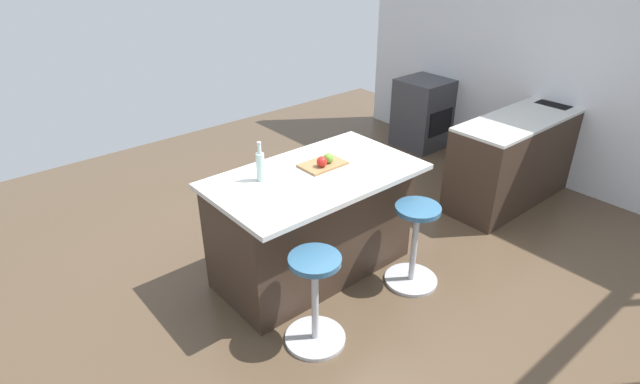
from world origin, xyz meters
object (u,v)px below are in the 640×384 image
(stool_middle, at_px, (315,303))
(apple_red, at_px, (322,162))
(oven_range, at_px, (423,113))
(stool_by_window, at_px, (414,247))
(apple_green, at_px, (328,158))
(kitchen_island, at_px, (312,222))
(water_bottle, at_px, (260,166))
(cutting_board, at_px, (323,164))

(stool_middle, xyz_separation_m, apple_red, (-0.62, -0.65, 0.67))
(oven_range, relative_size, stool_by_window, 1.24)
(stool_middle, distance_m, apple_green, 1.18)
(kitchen_island, xyz_separation_m, water_bottle, (0.39, -0.13, 0.59))
(oven_range, relative_size, kitchen_island, 0.54)
(oven_range, xyz_separation_m, cutting_board, (2.76, 1.19, 0.51))
(oven_range, height_order, water_bottle, water_bottle)
(apple_red, bearing_deg, oven_range, -156.28)
(stool_by_window, height_order, apple_red, apple_red)
(cutting_board, xyz_separation_m, water_bottle, (0.53, -0.10, 0.11))
(cutting_board, bearing_deg, apple_red, 43.75)
(stool_by_window, bearing_deg, cutting_board, -60.96)
(oven_range, height_order, apple_green, apple_green)
(stool_middle, relative_size, water_bottle, 2.31)
(cutting_board, distance_m, apple_green, 0.07)
(apple_green, distance_m, water_bottle, 0.59)
(stool_by_window, height_order, stool_middle, same)
(kitchen_island, xyz_separation_m, cutting_board, (-0.14, -0.03, 0.48))
(oven_range, relative_size, water_bottle, 2.88)
(stool_middle, xyz_separation_m, cutting_board, (-0.66, -0.70, 0.61))
(kitchen_island, height_order, cutting_board, cutting_board)
(apple_red, bearing_deg, apple_green, -165.83)
(apple_green, bearing_deg, stool_middle, 43.66)
(kitchen_island, bearing_deg, cutting_board, -166.55)
(oven_range, distance_m, water_bottle, 3.51)
(oven_range, bearing_deg, apple_red, 23.72)
(kitchen_island, bearing_deg, apple_green, -176.28)
(water_bottle, bearing_deg, apple_red, 163.24)
(stool_by_window, bearing_deg, stool_middle, 0.00)
(kitchen_island, distance_m, water_bottle, 0.72)
(stool_middle, xyz_separation_m, apple_green, (-0.71, -0.67, 0.67))
(kitchen_island, relative_size, cutting_board, 4.65)
(kitchen_island, height_order, apple_green, apple_green)
(stool_middle, bearing_deg, water_bottle, -99.61)
(oven_range, height_order, stool_by_window, oven_range)
(oven_range, height_order, cutting_board, cutting_board)
(oven_range, relative_size, apple_green, 11.07)
(kitchen_island, distance_m, stool_by_window, 0.86)
(kitchen_island, xyz_separation_m, apple_green, (-0.18, -0.01, 0.53))
(oven_range, bearing_deg, water_bottle, 18.29)
(stool_by_window, relative_size, stool_middle, 1.00)
(stool_middle, height_order, cutting_board, cutting_board)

